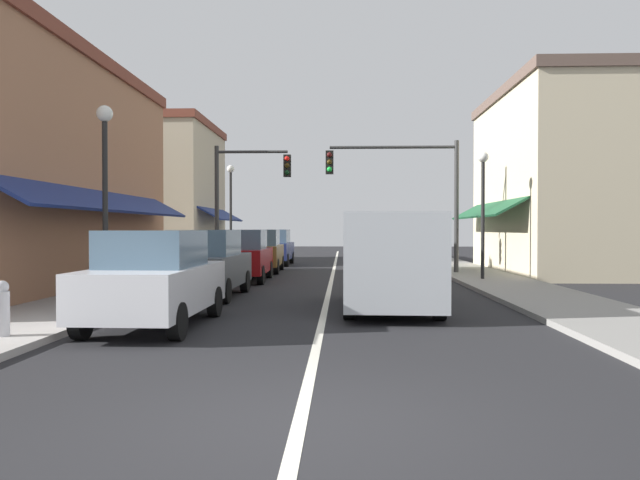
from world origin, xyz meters
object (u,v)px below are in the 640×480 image
(parked_car_third_left, at_px, (242,256))
(fire_hydrant, at_px, (2,309))
(parked_car_far_left, at_px, (260,251))
(parked_car_distant_left, at_px, (273,247))
(traffic_signal_left_corner, at_px, (242,188))
(traffic_signal_mast_arm, at_px, (409,183))
(street_lamp_left_near, at_px, (105,171))
(street_lamp_left_far, at_px, (231,198))
(street_lamp_right_mid, at_px, (483,193))
(parked_car_second_left, at_px, (206,264))
(van_in_lane, at_px, (390,258))
(parked_car_nearest_left, at_px, (155,279))

(parked_car_third_left, bearing_deg, fire_hydrant, -100.11)
(parked_car_far_left, relative_size, fire_hydrant, 4.76)
(parked_car_distant_left, bearing_deg, fire_hydrant, -94.52)
(traffic_signal_left_corner, xyz_separation_m, fire_hydrant, (-1.20, -15.84, -2.91))
(traffic_signal_mast_arm, height_order, fire_hydrant, traffic_signal_mast_arm)
(parked_car_far_left, distance_m, street_lamp_left_near, 12.41)
(parked_car_distant_left, relative_size, traffic_signal_mast_arm, 0.79)
(traffic_signal_left_corner, height_order, street_lamp_left_far, traffic_signal_left_corner)
(parked_car_distant_left, bearing_deg, street_lamp_right_mid, -49.24)
(parked_car_second_left, relative_size, fire_hydrant, 4.75)
(parked_car_second_left, xyz_separation_m, traffic_signal_mast_arm, (6.13, 8.03, 2.72))
(street_lamp_left_near, xyz_separation_m, street_lamp_left_far, (-0.06, 15.70, 0.17))
(parked_car_third_left, height_order, traffic_signal_left_corner, traffic_signal_left_corner)
(parked_car_far_left, xyz_separation_m, parked_car_distant_left, (-0.01, 5.02, 0.00))
(van_in_lane, bearing_deg, street_lamp_left_near, -175.89)
(traffic_signal_left_corner, xyz_separation_m, street_lamp_right_mid, (8.83, -4.30, -0.47))
(street_lamp_left_far, bearing_deg, street_lamp_right_mid, -39.45)
(parked_car_nearest_left, bearing_deg, parked_car_second_left, 92.69)
(street_lamp_right_mid, relative_size, fire_hydrant, 5.05)
(street_lamp_right_mid, xyz_separation_m, street_lamp_left_far, (-10.04, 8.26, 0.26))
(parked_car_nearest_left, distance_m, fire_hydrant, 2.57)
(street_lamp_left_near, bearing_deg, parked_car_third_left, 76.56)
(traffic_signal_mast_arm, xyz_separation_m, street_lamp_left_far, (-7.88, 5.15, -0.34))
(parked_car_second_left, xyz_separation_m, street_lamp_left_near, (-1.68, -2.52, 2.20))
(parked_car_third_left, height_order, fire_hydrant, parked_car_third_left)
(parked_car_nearest_left, xyz_separation_m, street_lamp_right_mid, (8.14, 9.83, 2.12))
(parked_car_nearest_left, distance_m, parked_car_second_left, 4.92)
(fire_hydrant, bearing_deg, parked_car_nearest_left, 41.94)
(parked_car_third_left, xyz_separation_m, parked_car_far_left, (0.00, 4.48, 0.00))
(street_lamp_left_far, bearing_deg, street_lamp_left_near, -89.79)
(traffic_signal_mast_arm, xyz_separation_m, street_lamp_left_near, (-7.82, -10.55, -0.52))
(parked_car_nearest_left, xyz_separation_m, parked_car_far_left, (-0.02, 14.46, 0.00))
(parked_car_third_left, relative_size, parked_car_distant_left, 1.00)
(parked_car_distant_left, height_order, street_lamp_left_far, street_lamp_left_far)
(parked_car_second_left, xyz_separation_m, parked_car_third_left, (0.13, 5.07, 0.00))
(parked_car_third_left, bearing_deg, van_in_lane, -59.34)
(fire_hydrant, bearing_deg, traffic_signal_mast_arm, 61.75)
(street_lamp_left_near, distance_m, street_lamp_left_far, 15.70)
(parked_car_distant_left, height_order, fire_hydrant, parked_car_distant_left)
(parked_car_third_left, height_order, traffic_signal_mast_arm, traffic_signal_mast_arm)
(parked_car_far_left, height_order, street_lamp_right_mid, street_lamp_right_mid)
(street_lamp_right_mid, relative_size, street_lamp_left_far, 0.91)
(van_in_lane, bearing_deg, street_lamp_left_far, 114.11)
(parked_car_distant_left, xyz_separation_m, street_lamp_right_mid, (8.17, -9.65, 2.12))
(parked_car_second_left, height_order, street_lamp_right_mid, street_lamp_right_mid)
(street_lamp_right_mid, distance_m, street_lamp_left_far, 13.00)
(street_lamp_right_mid, bearing_deg, traffic_signal_mast_arm, 124.84)
(parked_car_nearest_left, height_order, traffic_signal_left_corner, traffic_signal_left_corner)
(parked_car_nearest_left, bearing_deg, fire_hydrant, -137.21)
(traffic_signal_mast_arm, bearing_deg, parked_car_second_left, -127.38)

